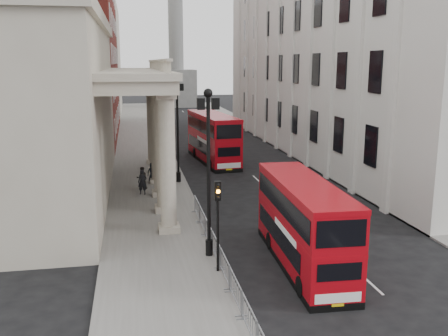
# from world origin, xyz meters

# --- Properties ---
(ground) EXTENTS (260.00, 260.00, 0.00)m
(ground) POSITION_xyz_m (0.00, 0.00, 0.00)
(ground) COLOR black
(ground) RESTS_ON ground
(sidewalk_west) EXTENTS (6.00, 140.00, 0.12)m
(sidewalk_west) POSITION_xyz_m (-3.00, 30.00, 0.06)
(sidewalk_west) COLOR slate
(sidewalk_west) RESTS_ON ground
(sidewalk_east) EXTENTS (3.00, 140.00, 0.12)m
(sidewalk_east) POSITION_xyz_m (13.50, 30.00, 0.06)
(sidewalk_east) COLOR slate
(sidewalk_east) RESTS_ON ground
(kerb) EXTENTS (0.20, 140.00, 0.14)m
(kerb) POSITION_xyz_m (-0.05, 30.00, 0.07)
(kerb) COLOR slate
(kerb) RESTS_ON ground
(portico_building) EXTENTS (9.00, 28.00, 12.00)m
(portico_building) POSITION_xyz_m (-10.50, 18.00, 6.00)
(portico_building) COLOR #9F9685
(portico_building) RESTS_ON ground
(brick_building) EXTENTS (9.00, 32.00, 22.00)m
(brick_building) POSITION_xyz_m (-10.50, 48.00, 11.00)
(brick_building) COLOR maroon
(brick_building) RESTS_ON ground
(west_building_far) EXTENTS (9.00, 30.00, 20.00)m
(west_building_far) POSITION_xyz_m (-10.50, 80.00, 10.00)
(west_building_far) COLOR #9F9685
(west_building_far) RESTS_ON ground
(east_building) EXTENTS (8.00, 55.00, 25.00)m
(east_building) POSITION_xyz_m (16.00, 32.00, 12.50)
(east_building) COLOR beige
(east_building) RESTS_ON ground
(monument_column) EXTENTS (8.00, 8.00, 54.20)m
(monument_column) POSITION_xyz_m (6.00, 92.00, 15.98)
(monument_column) COLOR #60605E
(monument_column) RESTS_ON ground
(lamp_post_south) EXTENTS (1.05, 0.44, 8.32)m
(lamp_post_south) POSITION_xyz_m (-0.60, 4.00, 4.91)
(lamp_post_south) COLOR black
(lamp_post_south) RESTS_ON sidewalk_west
(lamp_post_mid) EXTENTS (1.05, 0.44, 8.32)m
(lamp_post_mid) POSITION_xyz_m (-0.60, 20.00, 4.91)
(lamp_post_mid) COLOR black
(lamp_post_mid) RESTS_ON sidewalk_west
(lamp_post_north) EXTENTS (1.05, 0.44, 8.32)m
(lamp_post_north) POSITION_xyz_m (-0.60, 36.00, 4.91)
(lamp_post_north) COLOR black
(lamp_post_north) RESTS_ON sidewalk_west
(traffic_light) EXTENTS (0.28, 0.33, 4.30)m
(traffic_light) POSITION_xyz_m (-0.50, 1.98, 3.11)
(traffic_light) COLOR black
(traffic_light) RESTS_ON sidewalk_west
(crowd_barriers) EXTENTS (0.50, 18.75, 1.10)m
(crowd_barriers) POSITION_xyz_m (-0.35, 2.23, 0.67)
(crowd_barriers) COLOR gray
(crowd_barriers) RESTS_ON sidewalk_west
(bus_near) EXTENTS (2.68, 9.65, 4.13)m
(bus_near) POSITION_xyz_m (3.70, 2.26, 2.16)
(bus_near) COLOR #A50710
(bus_near) RESTS_ON ground
(bus_far) EXTENTS (3.73, 11.10, 4.70)m
(bus_far) POSITION_xyz_m (3.60, 28.33, 2.46)
(bus_far) COLOR #A80711
(bus_far) RESTS_ON ground
(pedestrian_a) EXTENTS (0.75, 0.58, 1.82)m
(pedestrian_a) POSITION_xyz_m (-3.57, 16.58, 1.03)
(pedestrian_a) COLOR black
(pedestrian_a) RESTS_ON sidewalk_west
(pedestrian_b) EXTENTS (0.92, 0.77, 1.71)m
(pedestrian_b) POSITION_xyz_m (-3.57, 18.22, 0.98)
(pedestrian_b) COLOR black
(pedestrian_b) RESTS_ON sidewalk_west
(pedestrian_c) EXTENTS (0.82, 0.58, 1.59)m
(pedestrian_c) POSITION_xyz_m (-2.70, 20.31, 0.91)
(pedestrian_c) COLOR black
(pedestrian_c) RESTS_ON sidewalk_west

